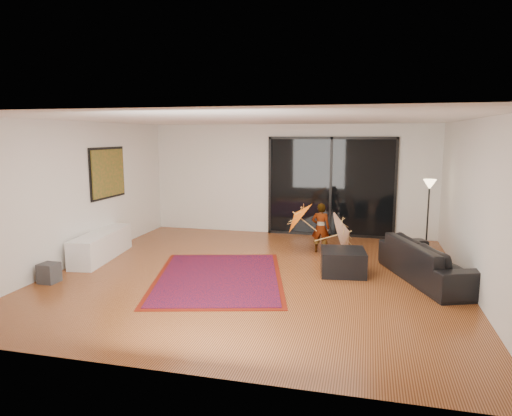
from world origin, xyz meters
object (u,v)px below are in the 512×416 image
(child, at_px, (321,228))
(sofa, at_px, (431,261))
(media_console, at_px, (102,245))
(ottoman, at_px, (343,262))

(child, bearing_deg, sofa, 145.15)
(child, bearing_deg, media_console, 20.95)
(media_console, distance_m, child, 4.47)
(media_console, bearing_deg, child, 12.59)
(media_console, xyz_separation_m, sofa, (6.20, 0.08, 0.07))
(media_console, xyz_separation_m, ottoman, (4.74, 0.11, -0.05))
(media_console, relative_size, ottoman, 2.51)
(ottoman, distance_m, child, 1.56)
(ottoman, relative_size, child, 0.73)
(media_console, height_order, ottoman, media_console)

